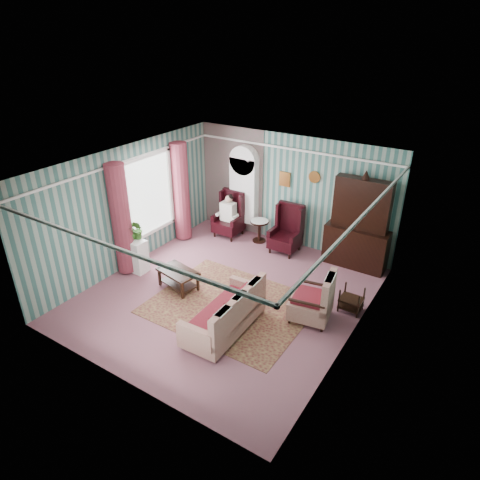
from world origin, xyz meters
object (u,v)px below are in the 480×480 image
Objects in this scene: coffee_table at (178,279)px; sofa at (224,307)px; round_side_table at (259,231)px; seated_woman at (228,216)px; nest_table at (351,299)px; wingback_left at (228,215)px; floral_armchair at (311,296)px; bookcase at (244,195)px; plant_stand at (135,255)px; wingback_right at (285,230)px; dresser_hutch at (359,221)px.

sofa is at bearing -21.67° from coffee_table.
round_side_table is 2.98m from coffee_table.
seated_woman is 4.37m from nest_table.
wingback_left is 1.18× the size of floral_armchair.
bookcase is 1.19× the size of sofa.
nest_table is at bearing -26.92° from bookcase.
bookcase is 3.33m from coffee_table.
plant_stand is 0.43× the size of sofa.
bookcase reaches higher than sofa.
sofa is at bearing -62.85° from bookcase.
nest_table is 0.51× the size of floral_armchair.
sofa is at bearing -57.29° from seated_woman.
nest_table is at bearing 19.60° from coffee_table.
wingback_left is at bearing 159.15° from nest_table.
wingback_right is 1.06× the size of seated_woman.
round_side_table is at bearing 151.80° from nest_table.
plant_stand is at bearing 87.23° from floral_armchair.
dresser_hutch is 1.89× the size of wingback_left.
coffee_table is (-2.92, -0.57, -0.31)m from floral_armchair.
plant_stand is at bearing -106.22° from seated_woman.
nest_table is at bearing -20.85° from wingback_left.
wingback_left is 0.66× the size of sofa.
round_side_table is 3.60m from nest_table.
wingback_right is at bearing 6.35° from sofa.
nest_table is (2.32, -1.55, -0.35)m from wingback_right.
dresser_hutch is at bearing -2.11° from bookcase.
dresser_hutch is 2.75m from round_side_table.
dresser_hutch reaches higher than plant_stand.
bookcase is 3.39m from plant_stand.
wingback_left is at bearing 47.56° from floral_armchair.
bookcase is 2.47× the size of coffee_table.
round_side_table is 0.32× the size of sofa.
coffee_table is (0.30, -3.19, -0.90)m from bookcase.
round_side_table is 3.52m from floral_armchair.
plant_stand is 1.36m from coffee_table.
wingback_right is at bearing 27.92° from floral_armchair.
bookcase is at bearing 159.73° from round_side_table.
bookcase reaches higher than coffee_table.
round_side_table is at bearing 83.20° from coffee_table.
plant_stand is 4.30m from floral_armchair.
floral_armchair reaches higher than coffee_table.
sofa is at bearing -82.12° from wingback_right.
dresser_hutch is 1.86m from wingback_right.
coffee_table is at bearing -113.21° from wingback_right.
plant_stand is at bearing 75.05° from sofa.
plant_stand reaches higher than round_side_table.
floral_armchair is at bearing -32.82° from wingback_left.
floral_armchair is at bearing 6.84° from plant_stand.
dresser_hutch reaches higher than wingback_right.
sofa reaches higher than nest_table.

